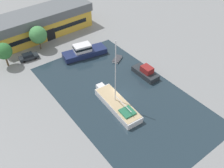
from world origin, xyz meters
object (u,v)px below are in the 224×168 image
Objects in this scene: warehouse_building at (42,23)px; cabin_boat at (146,72)px; quay_tree_by_water at (4,51)px; quay_tree_near_building at (38,35)px; parked_car at (28,57)px; small_dinghy at (117,59)px; sailboat_moored at (117,104)px; motor_cruiser at (84,52)px.

cabin_boat is (9.67, -30.91, -2.54)m from warehouse_building.
quay_tree_near_building is at bearing 12.99° from quay_tree_by_water.
cabin_boat is at bearing 46.92° from parked_car.
quay_tree_by_water reaches higher than small_dinghy.
cabin_boat is at bearing 23.22° from sailboat_moored.
cabin_boat is at bearing -74.82° from warehouse_building.
small_dinghy is at bearing -51.38° from quay_tree_near_building.
quay_tree_near_building is 28.47m from sailboat_moored.
parked_car is at bearing -148.51° from quay_tree_near_building.
quay_tree_near_building reaches higher than motor_cruiser.
quay_tree_by_water is 0.41× the size of sailboat_moored.
quay_tree_near_building reaches higher than quay_tree_by_water.
sailboat_moored reaches higher than warehouse_building.
motor_cruiser reaches higher than small_dinghy.
sailboat_moored reaches higher than quay_tree_by_water.
cabin_boat reaches higher than small_dinghy.
quay_tree_by_water is at bearing 118.15° from sailboat_moored.
parked_car is at bearing -6.22° from quay_tree_by_water.
motor_cruiser is 16.22m from cabin_boat.
warehouse_building reaches higher than cabin_boat.
quay_tree_near_building is at bearing -171.90° from small_dinghy.
warehouse_building reaches higher than motor_cruiser.
parked_car is 0.74× the size of cabin_boat.
cabin_boat is (11.05, 3.95, 0.13)m from sailboat_moored.
cabin_boat is (18.11, -21.54, 0.08)m from parked_car.
warehouse_building is at bearing 170.07° from small_dinghy.
small_dinghy is (9.79, 12.48, -0.51)m from sailboat_moored.
warehouse_building is 12.88m from parked_car.
warehouse_building is at bearing 21.37° from motor_cruiser.
warehouse_building is 4.48× the size of quay_tree_near_building.
parked_car is at bearing -158.20° from small_dinghy.
warehouse_building is at bearing 107.85° from cabin_boat.
quay_tree_by_water is 0.52× the size of motor_cruiser.
parked_car is 26.45m from sailboat_moored.
motor_cruiser is at bearing -52.44° from quay_tree_near_building.
sailboat_moored is at bearing -84.47° from quay_tree_near_building.
small_dinghy is at bearing 59.17° from parked_car.
quay_tree_near_building is 1.06× the size of quay_tree_by_water.
quay_tree_near_building is at bearing 48.04° from motor_cruiser.
warehouse_building is at bearing 33.59° from quay_tree_by_water.
sailboat_moored reaches higher than parked_car.
warehouse_building is 15.98m from quay_tree_by_water.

